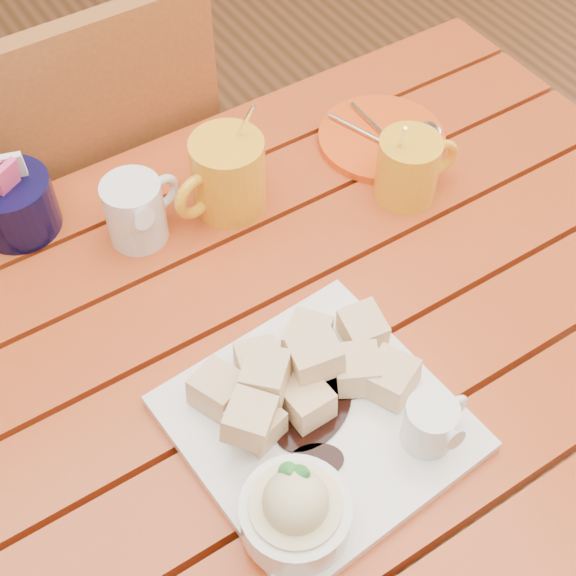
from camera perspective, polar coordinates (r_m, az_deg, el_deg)
ground at (r=1.62m, az=-0.21°, el=-18.98°), size 5.00×5.00×0.00m
table at (r=1.03m, az=-0.32°, el=-7.15°), size 1.20×0.79×0.75m
dessert_plate at (r=0.84m, az=1.84°, el=-10.14°), size 0.29×0.29×0.11m
coffee_mug_left at (r=1.04m, az=-4.40°, el=8.04°), size 0.14×0.10×0.16m
coffee_mug_right at (r=1.07m, az=8.63°, el=8.50°), size 0.12×0.08×0.14m
cream_pitcher at (r=1.03m, az=-10.70°, el=5.49°), size 0.11×0.09×0.09m
sugar_caddy at (r=1.08m, az=-18.92°, el=5.72°), size 0.11×0.11×0.12m
orange_saucer at (r=1.18m, az=6.75°, el=10.57°), size 0.18×0.18×0.02m
chair_far at (r=1.43m, az=-14.77°, el=5.47°), size 0.45×0.45×0.94m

